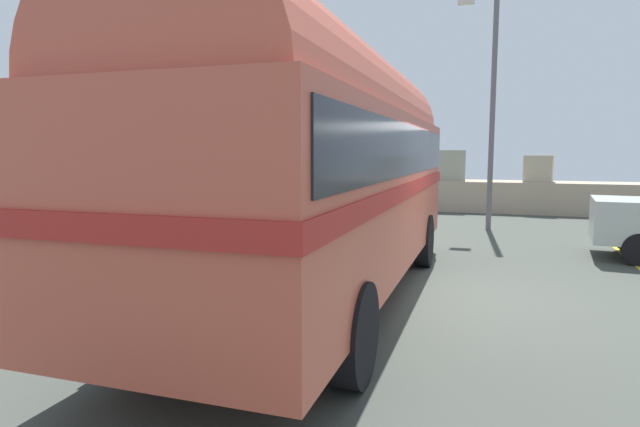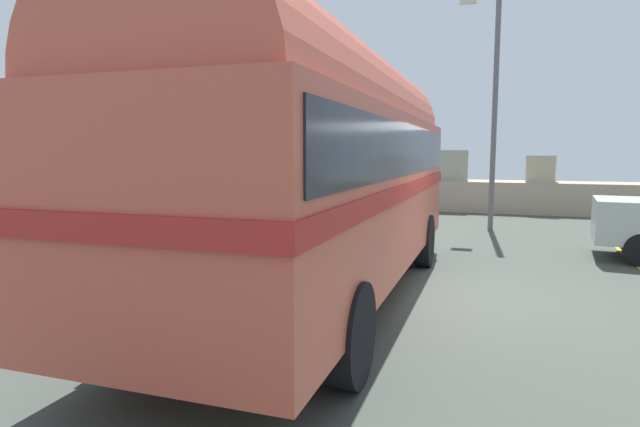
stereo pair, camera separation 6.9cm
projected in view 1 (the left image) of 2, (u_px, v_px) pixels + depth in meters
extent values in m
cube|color=#40453E|center=(458.00, 295.00, 7.69)|extent=(32.00, 26.00, 0.02)
cube|color=tan|center=(484.00, 196.00, 18.70)|extent=(31.36, 1.80, 1.10)
sphere|color=#AFA492|center=(182.00, 166.00, 22.75)|extent=(0.88, 0.88, 0.88)
sphere|color=tan|center=(256.00, 164.00, 21.68)|extent=(1.09, 1.09, 1.09)
cube|color=#AA9D90|center=(337.00, 162.00, 20.70)|extent=(1.57, 1.51, 1.26)
cube|color=#9B9C87|center=(450.00, 165.00, 19.00)|extent=(1.18, 1.17, 1.10)
cube|color=#B3A68A|center=(538.00, 169.00, 17.93)|extent=(1.03, 1.02, 0.92)
cube|color=yellow|center=(633.00, 262.00, 9.99)|extent=(0.12, 4.40, 0.01)
cylinder|color=black|center=(311.00, 235.00, 10.24)|extent=(0.30, 0.97, 0.96)
cylinder|color=black|center=(424.00, 241.00, 9.56)|extent=(0.30, 0.97, 0.96)
cylinder|color=black|center=(145.00, 311.00, 5.32)|extent=(0.30, 0.97, 0.96)
cylinder|color=black|center=(353.00, 334.00, 4.64)|extent=(0.30, 0.97, 0.96)
cube|color=#C2533D|center=(324.00, 191.00, 7.32)|extent=(2.56, 8.44, 2.10)
cylinder|color=#C2533D|center=(324.00, 116.00, 7.19)|extent=(2.35, 8.10, 2.20)
cube|color=#B02720|center=(324.00, 188.00, 7.31)|extent=(2.61, 8.53, 0.20)
cube|color=black|center=(324.00, 150.00, 7.25)|extent=(2.59, 8.11, 0.64)
cube|color=silver|center=(382.00, 217.00, 11.45)|extent=(2.28, 0.20, 0.28)
cylinder|color=black|center=(640.00, 249.00, 9.60)|extent=(0.64, 0.26, 0.62)
cylinder|color=black|center=(629.00, 237.00, 10.98)|extent=(0.64, 0.26, 0.62)
cylinder|color=#5B5B60|center=(493.00, 112.00, 13.83)|extent=(0.14, 0.14, 6.36)
cube|color=beige|center=(466.00, 0.00, 14.21)|extent=(0.44, 0.24, 0.18)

